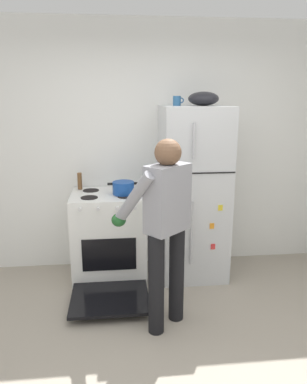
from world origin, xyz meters
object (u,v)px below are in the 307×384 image
object	(u,v)px
stove_range	(109,237)
coffee_mug	(177,101)
refrigerator	(193,193)
red_pot	(123,188)
mixing_bowl	(203,99)
person_cook	(164,219)
pepper_mill	(80,181)

from	to	relation	value
stove_range	coffee_mug	bearing A→B (deg)	5.41
refrigerator	coffee_mug	distance (m)	0.97
red_pot	coffee_mug	world-z (taller)	coffee_mug
stove_range	refrigerator	bearing A→B (deg)	1.14
refrigerator	mixing_bowl	xyz separation A→B (m)	(0.08, 0.00, 0.98)
person_cook	red_pot	xyz separation A→B (m)	(-0.30, 0.88, 0.05)
coffee_mug	mixing_bowl	world-z (taller)	mixing_bowl
stove_range	pepper_mill	xyz separation A→B (m)	(-0.30, 0.22, 0.57)
refrigerator	mixing_bowl	distance (m)	0.98
coffee_mug	pepper_mill	size ratio (longest dim) A/B	0.63
refrigerator	pepper_mill	size ratio (longest dim) A/B	10.14
coffee_mug	pepper_mill	bearing A→B (deg)	171.63
pepper_mill	stove_range	bearing A→B (deg)	-36.02
stove_range	mixing_bowl	size ratio (longest dim) A/B	4.03
pepper_mill	coffee_mug	bearing A→B (deg)	-8.37
red_pot	pepper_mill	bearing A→B (deg)	151.48
person_cook	stove_range	bearing A→B (deg)	116.91
red_pot	pepper_mill	distance (m)	0.52
coffee_mug	stove_range	bearing A→B (deg)	-174.59
refrigerator	coffee_mug	bearing A→B (deg)	164.17
stove_range	red_pot	bearing A→B (deg)	-11.27
red_pot	mixing_bowl	bearing A→B (deg)	3.50
person_cook	mixing_bowl	xyz separation A→B (m)	(0.52, 0.93, 0.93)
red_pot	person_cook	bearing A→B (deg)	-71.03
red_pot	pepper_mill	xyz separation A→B (m)	(-0.46, 0.25, 0.02)
coffee_mug	mixing_bowl	bearing A→B (deg)	-10.99
pepper_mill	red_pot	bearing A→B (deg)	-28.52
stove_range	red_pot	distance (m)	0.57
red_pot	mixing_bowl	xyz separation A→B (m)	(0.82, 0.05, 0.88)
person_cook	red_pot	distance (m)	0.93
coffee_mug	pepper_mill	distance (m)	1.33
pepper_mill	mixing_bowl	xyz separation A→B (m)	(1.28, -0.20, 0.86)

